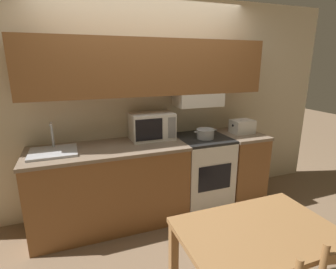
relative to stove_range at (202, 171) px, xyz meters
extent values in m
plane|color=#7F664C|center=(-0.60, 0.33, -0.46)|extent=(16.00, 16.00, 0.00)
cube|color=beige|center=(-0.60, 0.35, 0.82)|extent=(5.17, 0.05, 2.55)
cube|color=brown|center=(-0.60, 0.17, 1.29)|extent=(2.77, 0.32, 0.62)
cube|color=white|center=(0.00, 0.17, 0.90)|extent=(0.57, 0.34, 0.16)
cube|color=brown|center=(-1.15, -0.01, -0.02)|extent=(1.67, 0.67, 0.88)
cube|color=#84705B|center=(-1.15, -0.01, 0.44)|extent=(1.69, 0.69, 0.04)
cube|color=brown|center=(0.55, -0.01, -0.02)|extent=(0.46, 0.67, 0.88)
cube|color=#84705B|center=(0.55, -0.01, 0.44)|extent=(0.48, 0.69, 0.04)
cube|color=white|center=(0.00, 0.00, -0.02)|extent=(0.60, 0.65, 0.88)
cube|color=black|center=(0.00, 0.00, 0.44)|extent=(0.60, 0.65, 0.03)
cube|color=black|center=(0.00, -0.33, 0.05)|extent=(0.42, 0.01, 0.31)
cylinder|color=black|center=(-0.14, -0.13, 0.45)|extent=(0.08, 0.08, 0.01)
cylinder|color=black|center=(0.14, -0.13, 0.45)|extent=(0.08, 0.08, 0.01)
cylinder|color=black|center=(-0.14, 0.13, 0.45)|extent=(0.08, 0.08, 0.01)
cylinder|color=black|center=(0.14, 0.13, 0.45)|extent=(0.08, 0.08, 0.01)
cylinder|color=#B7BABF|center=(0.00, -0.06, 0.51)|extent=(0.21, 0.21, 0.11)
torus|color=#B7BABF|center=(0.00, -0.06, 0.57)|extent=(0.22, 0.22, 0.01)
cylinder|color=#B7BABF|center=(-0.12, -0.06, 0.55)|extent=(0.05, 0.01, 0.01)
cylinder|color=#B7BABF|center=(0.12, -0.06, 0.55)|extent=(0.05, 0.01, 0.01)
cube|color=white|center=(-0.61, 0.14, 0.61)|extent=(0.50, 0.33, 0.32)
cube|color=black|center=(-0.69, -0.02, 0.61)|extent=(0.31, 0.01, 0.25)
cube|color=gray|center=(-0.42, -0.02, 0.61)|extent=(0.09, 0.01, 0.25)
cube|color=white|center=(0.57, 0.00, 0.54)|extent=(0.28, 0.21, 0.17)
cube|color=black|center=(0.42, 0.00, 0.57)|extent=(0.01, 0.02, 0.02)
cube|color=black|center=(0.47, 0.00, 0.62)|extent=(0.04, 0.15, 0.01)
cube|color=black|center=(0.53, 0.00, 0.62)|extent=(0.04, 0.15, 0.01)
cube|color=black|center=(0.60, 0.00, 0.62)|extent=(0.04, 0.15, 0.01)
cube|color=black|center=(0.66, 0.00, 0.62)|extent=(0.04, 0.15, 0.01)
cube|color=#B7BABF|center=(-1.70, -0.01, 0.47)|extent=(0.46, 0.40, 0.02)
cube|color=#4C4F54|center=(-1.70, -0.03, 0.47)|extent=(0.39, 0.30, 0.01)
cylinder|color=#B7BABF|center=(-1.70, 0.14, 0.61)|extent=(0.02, 0.02, 0.26)
cylinder|color=#B7BABF|center=(-1.70, 0.08, 0.74)|extent=(0.02, 0.12, 0.02)
cube|color=#9E7042|center=(-0.44, -1.60, 0.30)|extent=(1.00, 0.66, 0.04)
cube|color=#9E7042|center=(-0.90, -1.31, -0.09)|extent=(0.06, 0.06, 0.74)
cube|color=#9E7042|center=(0.02, -1.31, -0.09)|extent=(0.06, 0.06, 0.74)
camera|label=1|loc=(-1.49, -2.75, 1.34)|focal=28.00mm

